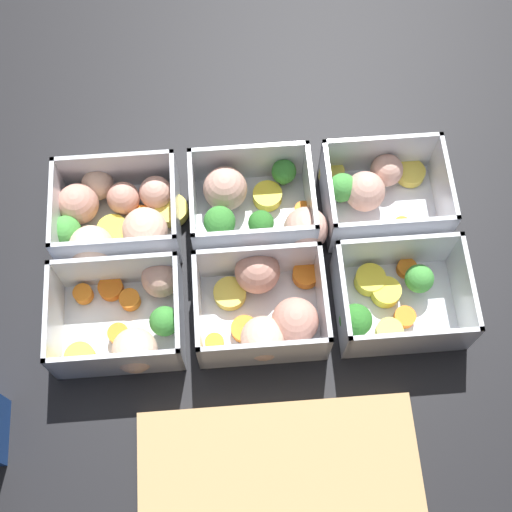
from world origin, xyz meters
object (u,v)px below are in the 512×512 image
container_far_left (394,299)px  container_far_center (268,308)px  container_near_center (257,207)px  container_near_right (114,217)px  container_near_left (376,191)px  container_far_right (130,320)px

container_far_left → container_far_center: size_ratio=0.96×
container_near_center → container_near_right: (0.16, -0.00, -0.00)m
container_near_left → container_near_right: same height
container_near_right → container_far_left: same height
container_near_center → container_far_center: same height
container_near_center → container_near_right: same height
container_near_right → container_near_left: bearing=-177.8°
container_near_center → container_near_right: size_ratio=1.03×
container_near_left → container_near_center: (0.14, 0.01, 0.00)m
container_near_center → container_near_right: 0.16m
container_far_right → container_near_right: bearing=-81.9°
container_near_center → container_far_right: bearing=40.3°
container_near_left → container_near_right: (0.30, 0.01, 0.00)m
container_near_center → container_far_center: 0.12m
container_far_center → container_far_left: bearing=-179.6°
container_near_right → container_near_center: bearing=179.8°
container_near_center → container_far_left: size_ratio=1.17×
container_near_left → container_near_right: bearing=2.2°
container_far_left → container_near_left: bearing=-89.3°
container_far_left → container_far_center: (0.14, 0.00, 0.00)m
container_near_right → container_far_right: 0.12m
container_near_center → container_far_right: 0.19m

